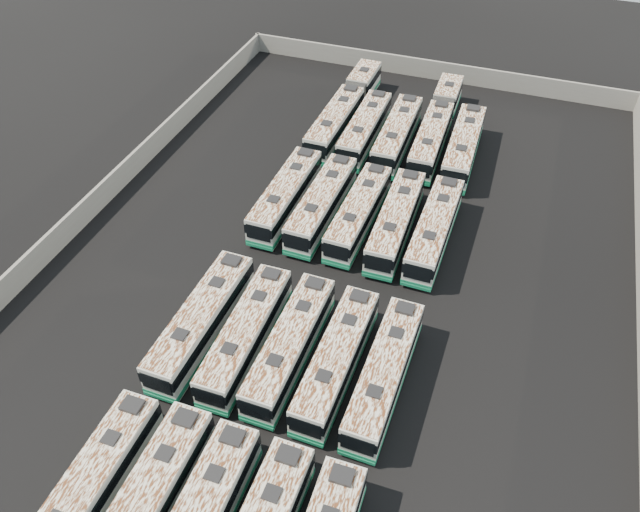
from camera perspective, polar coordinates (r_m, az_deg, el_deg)
The scene contains 19 objects.
ground at distance 48.20m, azimuth 1.07°, elevation -2.63°, with size 140.00×140.00×0.00m, color black.
perimeter_wall at distance 47.42m, azimuth 1.08°, elevation -1.70°, with size 45.20×73.20×2.20m.
bus_front_far_left at distance 38.63m, azimuth -20.21°, elevation -19.36°, with size 2.49×11.34×3.19m.
bus_front_left at distance 37.20m, azimuth -15.71°, elevation -21.29°, with size 2.56×11.71×3.29m.
bus_midfront_far_left at distance 44.13m, azimuth -10.75°, elevation -5.88°, with size 2.62×11.78×3.31m.
bus_midfront_left at distance 42.97m, azimuth -6.77°, elevation -7.14°, with size 2.59×11.32×3.18m.
bus_midfront_center at distance 42.10m, azimuth -2.75°, elevation -8.17°, with size 2.47×11.34×3.19m.
bus_midfront_right at distance 41.33m, azimuth 1.51°, elevation -9.48°, with size 2.52×11.27×3.17m.
bus_midfront_far_right at distance 40.83m, azimuth 5.89°, elevation -10.69°, with size 2.52×11.30×3.17m.
bus_midback_far_left at distance 54.13m, azimuth -3.15°, elevation 5.54°, with size 2.50×11.49×3.23m.
bus_midback_left at distance 53.12m, azimuth 0.17°, elevation 4.81°, with size 2.63×11.57×3.25m.
bus_midback_center at distance 52.32m, azimuth 3.54°, elevation 3.97°, with size 2.63×11.29×3.16m.
bus_midback_right at distance 51.66m, azimuth 6.93°, elevation 3.17°, with size 2.66×11.56×3.24m.
bus_midback_far_right at distance 51.32m, azimuth 10.40°, elevation 2.40°, with size 2.57×11.56×3.25m.
bus_back_far_left at distance 66.58m, azimuth 2.30°, elevation 13.30°, with size 2.66×18.11×3.28m.
bus_back_left at distance 63.24m, azimuth 4.09°, elevation 11.50°, with size 2.50×11.50×3.24m.
bus_back_center at distance 62.61m, azimuth 7.03°, elevation 10.95°, with size 2.64×11.66×3.27m.
bus_back_right at distance 64.85m, azimuth 10.60°, elevation 11.69°, with size 2.83×17.73×3.21m.
bus_back_far_right at distance 61.83m, azimuth 12.97°, elevation 9.72°, with size 2.78×11.84×3.32m.
Camera 1 is at (10.70, -32.22, 34.21)m, focal length 35.00 mm.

